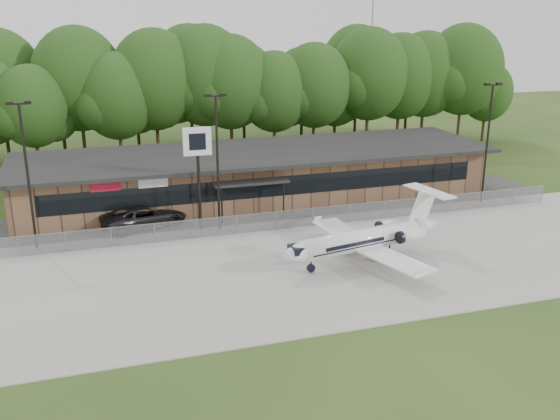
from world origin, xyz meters
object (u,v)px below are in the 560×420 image
object	(u,v)px
suv	(144,216)
pole_sign	(198,152)
business_jet	(367,240)
terminal	(257,174)

from	to	relation	value
suv	pole_sign	size ratio (longest dim) A/B	0.82
business_jet	pole_sign	distance (m)	13.91
business_jet	suv	bearing A→B (deg)	128.41
terminal	business_jet	xyz separation A→B (m)	(2.87, -16.53, -0.64)
terminal	business_jet	distance (m)	16.79
business_jet	suv	world-z (taller)	business_jet
business_jet	suv	xyz separation A→B (m)	(-13.22, 11.31, -0.64)
terminal	pole_sign	distance (m)	10.31
terminal	suv	xyz separation A→B (m)	(-10.36, -5.22, -1.28)
terminal	suv	size ratio (longest dim) A/B	6.38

